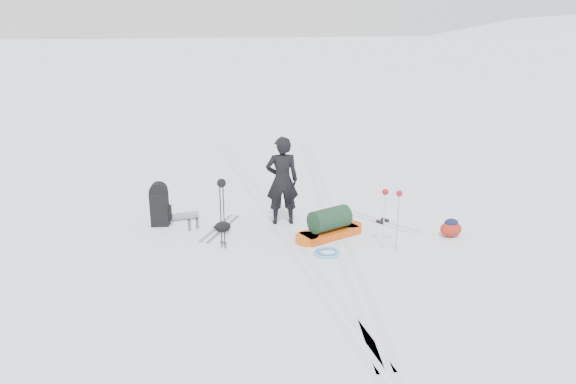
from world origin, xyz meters
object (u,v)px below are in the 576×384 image
skier (282,181)px  ski_poles_black (222,192)px  expedition_rucksack (163,205)px  pulk_sled (330,226)px

skier → ski_poles_black: 1.83m
expedition_rucksack → ski_poles_black: size_ratio=0.73×
pulk_sled → ski_poles_black: 2.44m
pulk_sled → ski_poles_black: bearing=160.4°
skier → expedition_rucksack: (-2.61, 0.43, -0.54)m
skier → ski_poles_black: skier is taller
skier → ski_poles_black: size_ratio=1.37×
skier → expedition_rucksack: 2.70m
pulk_sled → ski_poles_black: size_ratio=1.18×
ski_poles_black → pulk_sled: bearing=0.2°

